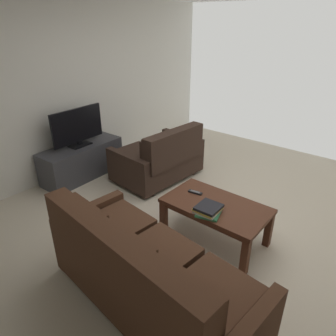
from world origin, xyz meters
name	(u,v)px	position (x,y,z in m)	size (l,w,h in m)	color
ground_plane	(218,226)	(0.00, 0.00, 0.00)	(5.27, 5.86, 0.01)	beige
wall_right	(74,90)	(2.64, 0.00, 1.26)	(0.12, 5.86, 2.53)	silver
sofa_main	(145,275)	(-0.14, 1.41, 0.39)	(1.94, 0.95, 0.92)	black
loveseat_near	(160,158)	(1.32, -0.47, 0.35)	(0.93, 1.31, 0.84)	black
coffee_table	(216,209)	(-0.08, 0.24, 0.39)	(1.09, 0.63, 0.45)	#4C2819
tv_stand	(82,161)	(2.32, 0.23, 0.26)	(0.53, 1.29, 0.51)	#38383D
flat_tv	(78,127)	(2.31, 0.23, 0.81)	(0.21, 0.86, 0.56)	black
book_stack	(208,209)	(-0.11, 0.44, 0.50)	(0.29, 0.32, 0.09)	#337F51
tv_remote	(195,192)	(0.22, 0.20, 0.46)	(0.17, 0.07, 0.02)	black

